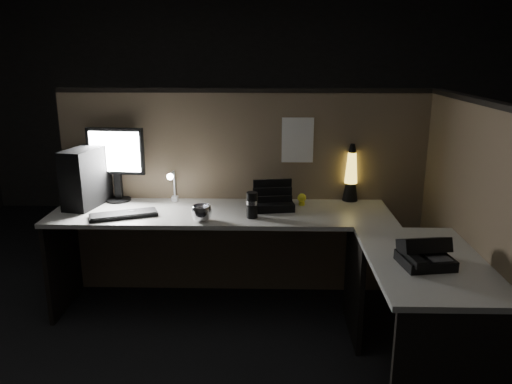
{
  "coord_description": "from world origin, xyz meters",
  "views": [
    {
      "loc": [
        0.17,
        -2.62,
        1.77
      ],
      "look_at": [
        0.09,
        0.35,
        0.94
      ],
      "focal_mm": 35.0,
      "sensor_mm": 36.0,
      "label": 1
    }
  ],
  "objects_px": {
    "pc_tower": "(86,177)",
    "desk_phone": "(424,254)",
    "lava_lamp": "(351,177)",
    "keyboard": "(124,215)",
    "monitor": "(116,157)"
  },
  "relations": [
    {
      "from": "lava_lamp",
      "to": "keyboard",
      "type": "bearing_deg",
      "value": -165.17
    },
    {
      "from": "lava_lamp",
      "to": "monitor",
      "type": "bearing_deg",
      "value": -178.71
    },
    {
      "from": "lava_lamp",
      "to": "desk_phone",
      "type": "xyz_separation_m",
      "value": [
        0.2,
        -1.13,
        -0.12
      ]
    },
    {
      "from": "monitor",
      "to": "keyboard",
      "type": "relative_size",
      "value": 1.22
    },
    {
      "from": "desk_phone",
      "to": "pc_tower",
      "type": "bearing_deg",
      "value": 145.9
    },
    {
      "from": "keyboard",
      "to": "lava_lamp",
      "type": "bearing_deg",
      "value": -6.35
    },
    {
      "from": "pc_tower",
      "to": "keyboard",
      "type": "xyz_separation_m",
      "value": [
        0.32,
        -0.24,
        -0.19
      ]
    },
    {
      "from": "pc_tower",
      "to": "lava_lamp",
      "type": "bearing_deg",
      "value": 17.58
    },
    {
      "from": "pc_tower",
      "to": "keyboard",
      "type": "relative_size",
      "value": 0.94
    },
    {
      "from": "monitor",
      "to": "keyboard",
      "type": "distance_m",
      "value": 0.5
    },
    {
      "from": "monitor",
      "to": "desk_phone",
      "type": "height_order",
      "value": "monitor"
    },
    {
      "from": "monitor",
      "to": "lava_lamp",
      "type": "xyz_separation_m",
      "value": [
        1.69,
        0.04,
        -0.15
      ]
    },
    {
      "from": "monitor",
      "to": "desk_phone",
      "type": "bearing_deg",
      "value": -25.31
    },
    {
      "from": "pc_tower",
      "to": "desk_phone",
      "type": "relative_size",
      "value": 1.45
    },
    {
      "from": "keyboard",
      "to": "pc_tower",
      "type": "bearing_deg",
      "value": 121.46
    }
  ]
}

